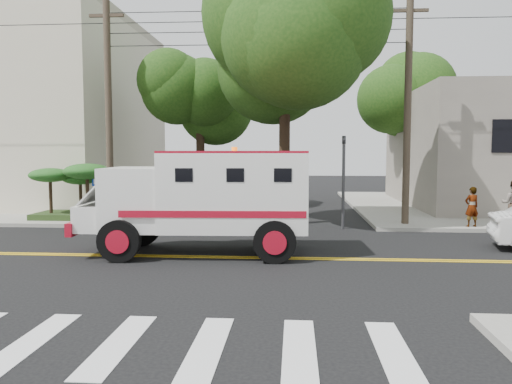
{
  "coord_description": "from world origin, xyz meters",
  "views": [
    {
      "loc": [
        1.91,
        -13.82,
        2.97
      ],
      "look_at": [
        0.59,
        3.28,
        1.6
      ],
      "focal_mm": 35.0,
      "sensor_mm": 36.0,
      "label": 1
    }
  ],
  "objects": [
    {
      "name": "armored_truck",
      "position": [
        -0.67,
        0.46,
        1.71
      ],
      "size": [
        6.72,
        2.94,
        3.01
      ],
      "rotation": [
        0.0,
        0.0,
        0.05
      ],
      "color": "silver",
      "rests_on": "ground"
    },
    {
      "name": "utility_pole_left",
      "position": [
        -5.6,
        6.0,
        4.5
      ],
      "size": [
        0.28,
        0.28,
        9.0
      ],
      "primitive_type": "cylinder",
      "color": "#382D23",
      "rests_on": "ground"
    },
    {
      "name": "accessibility_sign",
      "position": [
        -6.2,
        6.17,
        1.37
      ],
      "size": [
        0.45,
        0.1,
        2.02
      ],
      "color": "#3F3F42",
      "rests_on": "ground"
    },
    {
      "name": "palm_planter",
      "position": [
        -7.44,
        6.62,
        1.65
      ],
      "size": [
        3.52,
        2.63,
        2.36
      ],
      "color": "#1E3314",
      "rests_on": "sidewalk_nw"
    },
    {
      "name": "traffic_signal",
      "position": [
        3.8,
        5.6,
        2.23
      ],
      "size": [
        0.15,
        0.18,
        3.6
      ],
      "color": "#3F3F42",
      "rests_on": "ground"
    },
    {
      "name": "utility_pole_right",
      "position": [
        6.3,
        6.2,
        4.5
      ],
      "size": [
        0.28,
        0.28,
        9.0
      ],
      "primitive_type": "cylinder",
      "color": "#382D23",
      "rests_on": "ground"
    },
    {
      "name": "pedestrian_a",
      "position": [
        8.61,
        5.5,
        0.91
      ],
      "size": [
        0.63,
        0.5,
        1.52
      ],
      "primitive_type": "imported",
      "rotation": [
        0.0,
        0.0,
        3.42
      ],
      "color": "gray",
      "rests_on": "sidewalk_ne"
    },
    {
      "name": "tree_left",
      "position": [
        -2.68,
        11.79,
        5.73
      ],
      "size": [
        4.48,
        4.2,
        7.7
      ],
      "color": "black",
      "rests_on": "ground"
    },
    {
      "name": "tree_right",
      "position": [
        8.84,
        15.77,
        6.09
      ],
      "size": [
        4.8,
        4.5,
        8.2
      ],
      "color": "black",
      "rests_on": "ground"
    },
    {
      "name": "tree_main",
      "position": [
        1.94,
        6.21,
        7.2
      ],
      "size": [
        6.08,
        5.7,
        9.85
      ],
      "color": "black",
      "rests_on": "ground"
    },
    {
      "name": "sidewalk_nw",
      "position": [
        -13.5,
        13.5,
        0.07
      ],
      "size": [
        17.0,
        17.0,
        0.15
      ],
      "primitive_type": "cube",
      "color": "gray",
      "rests_on": "ground"
    },
    {
      "name": "building_left",
      "position": [
        -15.5,
        15.0,
        5.15
      ],
      "size": [
        16.0,
        14.0,
        10.0
      ],
      "primitive_type": "cube",
      "color": "beige",
      "rests_on": "sidewalk_nw"
    },
    {
      "name": "ground",
      "position": [
        0.0,
        0.0,
        0.0
      ],
      "size": [
        100.0,
        100.0,
        0.0
      ],
      "primitive_type": "plane",
      "color": "black",
      "rests_on": "ground"
    }
  ]
}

